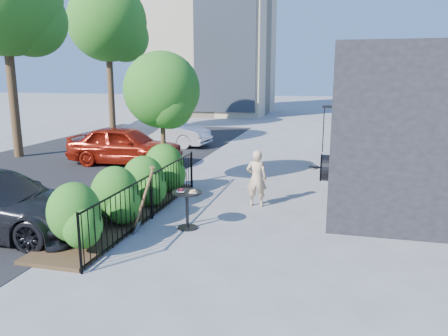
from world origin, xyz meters
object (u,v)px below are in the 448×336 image
(street_tree_far, at_px, (108,27))
(car_silver, at_px, (167,132))
(street_tree_near, at_px, (5,5))
(shovel, at_px, (143,204))
(woman, at_px, (257,178))
(patio_tree, at_px, (163,95))
(cafe_table, at_px, (187,203))
(car_red, at_px, (125,145))

(street_tree_far, height_order, car_silver, street_tree_far)
(street_tree_near, distance_m, shovel, 12.30)
(woman, bearing_deg, shovel, 50.34)
(patio_tree, height_order, cafe_table, patio_tree)
(woman, bearing_deg, street_tree_near, -24.98)
(street_tree_near, distance_m, car_silver, 8.29)
(street_tree_far, distance_m, woman, 17.10)
(shovel, bearing_deg, car_silver, 108.92)
(street_tree_far, bearing_deg, car_silver, -37.99)
(patio_tree, bearing_deg, car_red, 133.65)
(street_tree_near, height_order, cafe_table, street_tree_near)
(street_tree_far, distance_m, car_red, 10.97)
(shovel, bearing_deg, patio_tree, 104.57)
(cafe_table, bearing_deg, car_silver, 113.55)
(street_tree_near, height_order, woman, street_tree_near)
(shovel, distance_m, car_red, 7.62)
(patio_tree, xyz_separation_m, street_tree_far, (-7.70, 11.20, 3.15))
(street_tree_near, distance_m, cafe_table, 12.60)
(cafe_table, height_order, woman, woman)
(patio_tree, bearing_deg, shovel, -75.43)
(patio_tree, height_order, car_silver, patio_tree)
(car_red, bearing_deg, street_tree_far, 29.15)
(cafe_table, relative_size, car_silver, 0.22)
(street_tree_near, bearing_deg, car_red, -3.59)
(street_tree_far, xyz_separation_m, cafe_table, (9.46, -14.38, -5.34))
(shovel, relative_size, car_silver, 0.37)
(cafe_table, xyz_separation_m, woman, (1.18, 2.04, 0.15))
(street_tree_near, relative_size, street_tree_far, 1.00)
(woman, bearing_deg, cafe_table, 57.20)
(street_tree_near, height_order, shovel, street_tree_near)
(street_tree_near, xyz_separation_m, cafe_table, (9.46, -6.38, -5.34))
(patio_tree, relative_size, car_silver, 0.96)
(patio_tree, xyz_separation_m, woman, (2.94, -1.14, -2.03))
(street_tree_far, distance_m, cafe_table, 18.02)
(cafe_table, bearing_deg, shovel, -143.59)
(street_tree_near, bearing_deg, woman, -22.17)
(woman, xyz_separation_m, car_silver, (-5.79, 8.55, -0.06))
(cafe_table, xyz_separation_m, car_silver, (-4.62, 10.59, 0.10))
(car_red, distance_m, car_silver, 4.53)
(patio_tree, height_order, woman, patio_tree)
(street_tree_near, bearing_deg, patio_tree, -22.57)
(woman, height_order, car_silver, woman)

